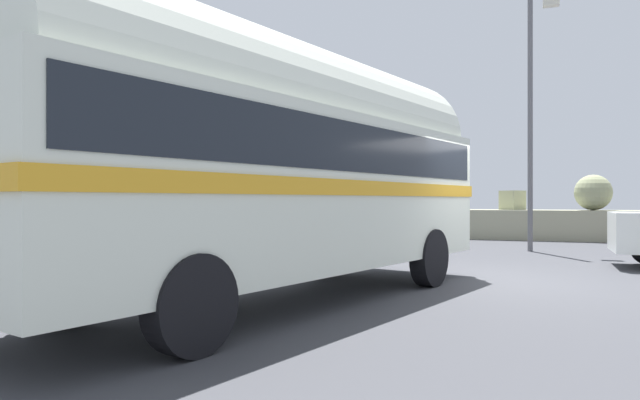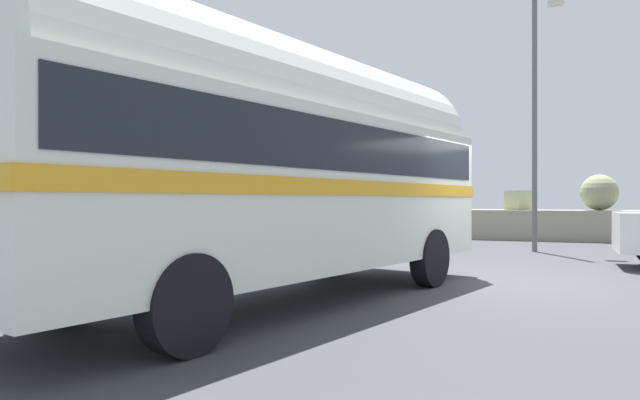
# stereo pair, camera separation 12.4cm
# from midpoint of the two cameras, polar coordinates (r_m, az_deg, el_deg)

# --- Properties ---
(ground) EXTENTS (32.00, 26.00, 0.02)m
(ground) POSITION_cam_midpoint_polar(r_m,az_deg,el_deg) (10.48, 17.25, -7.99)
(ground) COLOR #3B3C41
(breakwater) EXTENTS (31.36, 1.81, 2.49)m
(breakwater) POSITION_cam_midpoint_polar(r_m,az_deg,el_deg) (22.18, 18.86, -1.84)
(breakwater) COLOR gray
(breakwater) RESTS_ON ground
(vintage_coach) EXTENTS (4.56, 8.91, 3.70)m
(vintage_coach) POSITION_cam_midpoint_polar(r_m,az_deg,el_deg) (8.03, -3.77, 4.17)
(vintage_coach) COLOR black
(vintage_coach) RESTS_ON ground
(lamp_post) EXTENTS (0.85, 0.60, 7.17)m
(lamp_post) POSITION_cam_midpoint_polar(r_m,az_deg,el_deg) (17.19, 21.21, 8.48)
(lamp_post) COLOR #5B5B60
(lamp_post) RESTS_ON ground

